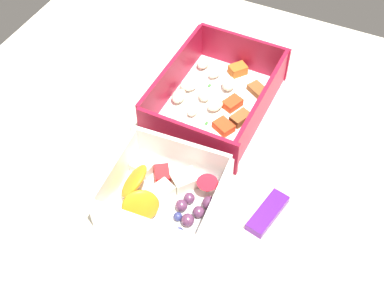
{
  "coord_description": "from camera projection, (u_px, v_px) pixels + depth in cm",
  "views": [
    {
      "loc": [
        39.02,
        19.71,
        58.03
      ],
      "look_at": [
        -2.06,
        0.26,
        4.0
      ],
      "focal_mm": 47.44,
      "sensor_mm": 36.0,
      "label": 1
    }
  ],
  "objects": [
    {
      "name": "fruit_bowl",
      "position": [
        164.0,
        194.0,
        0.65
      ],
      "size": [
        13.99,
        15.1,
        5.9
      ],
      "rotation": [
        0.0,
        0.0,
        0.07
      ],
      "color": "white",
      "rests_on": "table_surface"
    },
    {
      "name": "table_surface",
      "position": [
        184.0,
        167.0,
        0.72
      ],
      "size": [
        80.0,
        80.0,
        2.0
      ],
      "primitive_type": "cube",
      "color": "beige",
      "rests_on": "ground"
    },
    {
      "name": "candy_bar",
      "position": [
        268.0,
        213.0,
        0.65
      ],
      "size": [
        7.34,
        3.8,
        1.2
      ],
      "primitive_type": "cube",
      "rotation": [
        0.0,
        0.0,
        -0.21
      ],
      "color": "#51197A",
      "rests_on": "table_surface"
    },
    {
      "name": "pasta_container",
      "position": [
        215.0,
        99.0,
        0.76
      ],
      "size": [
        21.5,
        15.39,
        6.65
      ],
      "rotation": [
        0.0,
        0.0,
        -0.01
      ],
      "color": "white",
      "rests_on": "table_surface"
    }
  ]
}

